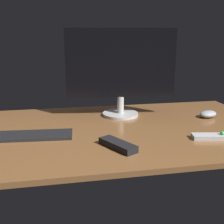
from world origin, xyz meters
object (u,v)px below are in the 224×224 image
at_px(keyboard, 29,136).
at_px(computer_mouse, 208,114).
at_px(media_remote, 215,136).
at_px(tv_remote, 118,145).
at_px(monitor, 121,70).

xyz_separation_m(keyboard, computer_mouse, (0.86, 0.13, 0.01)).
bearing_deg(keyboard, media_remote, -8.04).
bearing_deg(tv_remote, media_remote, 64.34).
xyz_separation_m(monitor, keyboard, (-0.44, -0.25, -0.23)).
relative_size(keyboard, tv_remote, 2.13).
xyz_separation_m(monitor, media_remote, (0.30, -0.41, -0.23)).
height_order(computer_mouse, tv_remote, computer_mouse).
xyz_separation_m(monitor, computer_mouse, (0.43, -0.12, -0.22)).
height_order(media_remote, tv_remote, media_remote).
distance_m(monitor, keyboard, 0.55).
bearing_deg(computer_mouse, monitor, 139.94).
height_order(monitor, tv_remote, monitor).
relative_size(keyboard, media_remote, 1.91).
xyz_separation_m(media_remote, tv_remote, (-0.40, -0.02, 0.00)).
bearing_deg(monitor, media_remote, -46.66).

